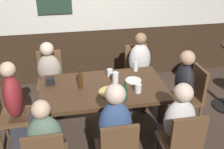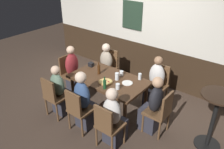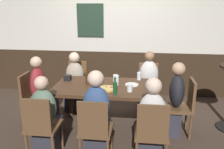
# 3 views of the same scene
# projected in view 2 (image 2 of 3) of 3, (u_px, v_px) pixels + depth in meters

# --- Properties ---
(ground_plane) EXTENTS (12.00, 12.00, 0.00)m
(ground_plane) POSITION_uv_depth(u_px,v_px,m) (109.00, 108.00, 4.93)
(ground_plane) COLOR #423328
(wall_back) EXTENTS (6.40, 0.13, 2.60)m
(wall_back) POSITION_uv_depth(u_px,v_px,m) (152.00, 31.00, 5.45)
(wall_back) COLOR #332316
(wall_back) RESTS_ON ground_plane
(dining_table) EXTENTS (1.56, 0.90, 0.74)m
(dining_table) POSITION_uv_depth(u_px,v_px,m) (109.00, 82.00, 4.62)
(dining_table) COLOR #472D1C
(dining_table) RESTS_ON ground_plane
(chair_left_far) EXTENTS (0.40, 0.40, 0.88)m
(chair_left_far) POSITION_uv_depth(u_px,v_px,m) (109.00, 65.00, 5.66)
(chair_left_far) COLOR brown
(chair_left_far) RESTS_ON ground_plane
(chair_left_near) EXTENTS (0.40, 0.40, 0.88)m
(chair_left_near) POSITION_uv_depth(u_px,v_px,m) (54.00, 95.00, 4.47)
(chair_left_near) COLOR brown
(chair_left_near) RESTS_ON ground_plane
(chair_right_far) EXTENTS (0.40, 0.40, 0.88)m
(chair_right_far) POSITION_uv_depth(u_px,v_px,m) (159.00, 83.00, 4.91)
(chair_right_far) COLOR brown
(chair_right_far) RESTS_ON ground_plane
(chair_head_west) EXTENTS (0.40, 0.40, 0.88)m
(chair_head_west) POSITION_uv_depth(u_px,v_px,m) (69.00, 72.00, 5.35)
(chair_head_west) COLOR brown
(chair_head_west) RESTS_ON ground_plane
(chair_head_east) EXTENTS (0.40, 0.40, 0.88)m
(chair_head_east) POSITION_uv_depth(u_px,v_px,m) (161.00, 111.00, 4.04)
(chair_head_east) COLOR brown
(chair_head_east) RESTS_ON ground_plane
(chair_right_near) EXTENTS (0.40, 0.40, 0.88)m
(chair_right_near) POSITION_uv_depth(u_px,v_px,m) (108.00, 124.00, 3.72)
(chair_right_near) COLOR brown
(chair_right_near) RESTS_ON ground_plane
(chair_mid_near) EXTENTS (0.40, 0.40, 0.88)m
(chair_mid_near) POSITION_uv_depth(u_px,v_px,m) (78.00, 109.00, 4.10)
(chair_mid_near) COLOR brown
(chair_mid_near) RESTS_ON ground_plane
(person_left_far) EXTENTS (0.34, 0.37, 1.10)m
(person_left_far) POSITION_uv_depth(u_px,v_px,m) (105.00, 69.00, 5.57)
(person_left_far) COLOR #2D2D38
(person_left_far) RESTS_ON ground_plane
(person_left_near) EXTENTS (0.34, 0.37, 1.09)m
(person_left_near) POSITION_uv_depth(u_px,v_px,m) (61.00, 94.00, 4.61)
(person_left_near) COLOR #2D2D38
(person_left_near) RESTS_ON ground_plane
(person_right_far) EXTENTS (0.34, 0.37, 1.15)m
(person_right_far) POSITION_uv_depth(u_px,v_px,m) (155.00, 86.00, 4.81)
(person_right_far) COLOR #2D2D38
(person_right_far) RESTS_ON ground_plane
(person_head_west) EXTENTS (0.37, 0.34, 1.17)m
(person_head_west) POSITION_uv_depth(u_px,v_px,m) (74.00, 74.00, 5.26)
(person_head_west) COLOR #2D2D38
(person_head_west) RESTS_ON ground_plane
(person_head_east) EXTENTS (0.37, 0.34, 1.14)m
(person_head_east) POSITION_uv_depth(u_px,v_px,m) (153.00, 108.00, 4.14)
(person_head_east) COLOR #2D2D38
(person_head_east) RESTS_ON ground_plane
(person_right_near) EXTENTS (0.34, 0.37, 1.13)m
(person_right_near) POSITION_uv_depth(u_px,v_px,m) (114.00, 120.00, 3.85)
(person_right_near) COLOR #2D2D38
(person_right_near) RESTS_ON ground_plane
(person_mid_near) EXTENTS (0.34, 0.37, 1.19)m
(person_mid_near) POSITION_uv_depth(u_px,v_px,m) (84.00, 104.00, 4.21)
(person_mid_near) COLOR #2D2D38
(person_mid_near) RESTS_ON ground_plane
(pizza) EXTENTS (0.27, 0.27, 0.03)m
(pizza) POSITION_uv_depth(u_px,v_px,m) (106.00, 82.00, 4.44)
(pizza) COLOR tan
(pizza) RESTS_ON dining_table
(pint_glass_amber) EXTENTS (0.08, 0.08, 0.10)m
(pint_glass_amber) POSITION_uv_depth(u_px,v_px,m) (121.00, 74.00, 4.67)
(pint_glass_amber) COLOR silver
(pint_glass_amber) RESTS_ON dining_table
(tumbler_short) EXTENTS (0.07, 0.07, 0.13)m
(tumbler_short) POSITION_uv_depth(u_px,v_px,m) (140.00, 77.00, 4.51)
(tumbler_short) COLOR silver
(tumbler_short) RESTS_ON dining_table
(tumbler_water) EXTENTS (0.08, 0.08, 0.11)m
(tumbler_water) POSITION_uv_depth(u_px,v_px,m) (118.00, 87.00, 4.20)
(tumbler_water) COLOR silver
(tumbler_water) RESTS_ON dining_table
(highball_clear) EXTENTS (0.08, 0.08, 0.15)m
(highball_clear) POSITION_uv_depth(u_px,v_px,m) (117.00, 77.00, 4.50)
(highball_clear) COLOR silver
(highball_clear) RESTS_ON dining_table
(beer_bottle_green) EXTENTS (0.06, 0.06, 0.25)m
(beer_bottle_green) POSITION_uv_depth(u_px,v_px,m) (105.00, 84.00, 4.19)
(beer_bottle_green) COLOR #194723
(beer_bottle_green) RESTS_ON dining_table
(beer_bottle_brown) EXTENTS (0.06, 0.06, 0.27)m
(beer_bottle_brown) POSITION_uv_depth(u_px,v_px,m) (99.00, 69.00, 4.70)
(beer_bottle_brown) COLOR #42230F
(beer_bottle_brown) RESTS_ON dining_table
(plate_white_large) EXTENTS (0.21, 0.21, 0.01)m
(plate_white_large) POSITION_uv_depth(u_px,v_px,m) (127.00, 83.00, 4.41)
(plate_white_large) COLOR white
(plate_white_large) RESTS_ON dining_table
(condiment_caddy) EXTENTS (0.11, 0.09, 0.09)m
(condiment_caddy) POSITION_uv_depth(u_px,v_px,m) (91.00, 64.00, 5.04)
(condiment_caddy) COLOR black
(condiment_caddy) RESTS_ON dining_table
(side_bar_table) EXTENTS (0.56, 0.56, 1.05)m
(side_bar_table) POSITION_uv_depth(u_px,v_px,m) (214.00, 117.00, 3.70)
(side_bar_table) COLOR black
(side_bar_table) RESTS_ON ground_plane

